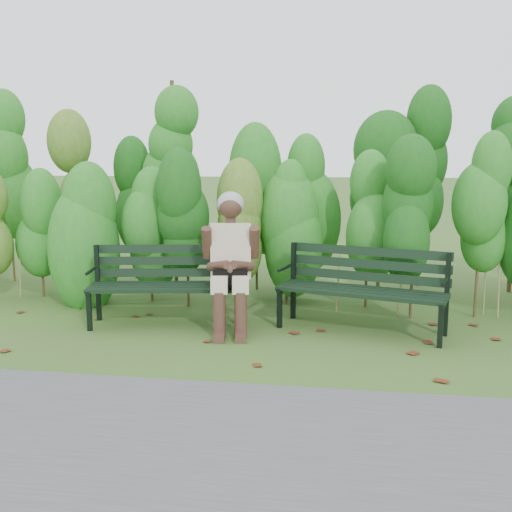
# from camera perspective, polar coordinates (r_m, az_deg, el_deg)

# --- Properties ---
(ground) EXTENTS (80.00, 80.00, 0.00)m
(ground) POSITION_cam_1_polar(r_m,az_deg,el_deg) (5.41, -0.56, -8.47)
(ground) COLOR #3F5627
(footpath) EXTENTS (60.00, 2.50, 0.01)m
(footpath) POSITION_cam_1_polar(r_m,az_deg,el_deg) (3.43, -6.83, -19.72)
(footpath) COLOR #474749
(footpath) RESTS_ON ground
(hedge_band) EXTENTS (11.04, 1.67, 2.42)m
(hedge_band) POSITION_cam_1_polar(r_m,az_deg,el_deg) (7.00, 1.87, 6.16)
(hedge_band) COLOR #47381E
(hedge_band) RESTS_ON ground
(leaf_litter) EXTENTS (5.79, 2.04, 0.01)m
(leaf_litter) POSITION_cam_1_polar(r_m,az_deg,el_deg) (5.16, -0.12, -9.36)
(leaf_litter) COLOR #5F2814
(leaf_litter) RESTS_ON ground
(bench_left) EXTENTS (1.63, 0.76, 0.78)m
(bench_left) POSITION_cam_1_polar(r_m,az_deg,el_deg) (6.06, -8.22, -2.09)
(bench_left) COLOR black
(bench_left) RESTS_ON ground
(bench_right) EXTENTS (1.67, 0.92, 0.80)m
(bench_right) POSITION_cam_1_polar(r_m,az_deg,el_deg) (5.85, 10.22, -2.47)
(bench_right) COLOR black
(bench_right) RESTS_ON ground
(seated_woman) EXTENTS (0.59, 0.86, 1.33)m
(seated_woman) POSITION_cam_1_polar(r_m,az_deg,el_deg) (5.80, -2.44, 0.12)
(seated_woman) COLOR beige
(seated_woman) RESTS_ON ground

